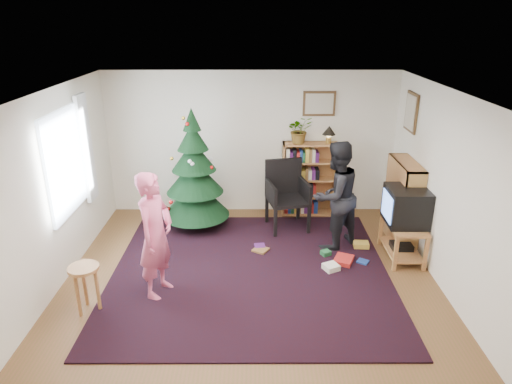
{
  "coord_description": "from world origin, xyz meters",
  "views": [
    {
      "loc": [
        0.06,
        -5.22,
        3.35
      ],
      "look_at": [
        0.08,
        0.55,
        1.1
      ],
      "focal_mm": 32.0,
      "sensor_mm": 36.0,
      "label": 1
    }
  ],
  "objects_px": {
    "bookshelf_right": "(402,201)",
    "person_by_chair": "(335,196)",
    "crt_tv": "(406,206)",
    "stool": "(85,277)",
    "tv_stand": "(402,237)",
    "picture_back": "(319,104)",
    "potted_plant": "(300,130)",
    "picture_right": "(411,112)",
    "christmas_tree": "(195,180)",
    "armchair": "(287,191)",
    "bookshelf_back": "(309,178)",
    "table_lamp": "(329,132)",
    "person_standing": "(156,236)"
  },
  "relations": [
    {
      "from": "bookshelf_right",
      "to": "person_by_chair",
      "type": "height_order",
      "value": "person_by_chair"
    },
    {
      "from": "crt_tv",
      "to": "stool",
      "type": "relative_size",
      "value": 1.0
    },
    {
      "from": "stool",
      "to": "person_by_chair",
      "type": "xyz_separation_m",
      "value": [
        3.21,
        1.65,
        0.37
      ]
    },
    {
      "from": "tv_stand",
      "to": "crt_tv",
      "type": "xyz_separation_m",
      "value": [
        -0.0,
        0.0,
        0.49
      ]
    },
    {
      "from": "picture_back",
      "to": "bookshelf_right",
      "type": "xyz_separation_m",
      "value": [
        1.19,
        -1.21,
        -1.29
      ]
    },
    {
      "from": "potted_plant",
      "to": "stool",
      "type": "bearing_deg",
      "value": -133.57
    },
    {
      "from": "picture_right",
      "to": "bookshelf_right",
      "type": "xyz_separation_m",
      "value": [
        -0.14,
        -0.49,
        -1.29
      ]
    },
    {
      "from": "christmas_tree",
      "to": "armchair",
      "type": "xyz_separation_m",
      "value": [
        1.52,
        0.04,
        -0.22
      ]
    },
    {
      "from": "bookshelf_back",
      "to": "person_by_chair",
      "type": "height_order",
      "value": "person_by_chair"
    },
    {
      "from": "picture_back",
      "to": "table_lamp",
      "type": "height_order",
      "value": "picture_back"
    },
    {
      "from": "picture_back",
      "to": "bookshelf_right",
      "type": "relative_size",
      "value": 0.42
    },
    {
      "from": "picture_right",
      "to": "bookshelf_back",
      "type": "relative_size",
      "value": 0.46
    },
    {
      "from": "picture_back",
      "to": "stool",
      "type": "xyz_separation_m",
      "value": [
        -3.1,
        -3.05,
        -1.48
      ]
    },
    {
      "from": "christmas_tree",
      "to": "table_lamp",
      "type": "height_order",
      "value": "christmas_tree"
    },
    {
      "from": "armchair",
      "to": "person_by_chair",
      "type": "xyz_separation_m",
      "value": [
        0.66,
        -0.74,
        0.21
      ]
    },
    {
      "from": "tv_stand",
      "to": "armchair",
      "type": "distance_m",
      "value": 1.97
    },
    {
      "from": "bookshelf_back",
      "to": "person_standing",
      "type": "distance_m",
      "value": 3.35
    },
    {
      "from": "christmas_tree",
      "to": "crt_tv",
      "type": "relative_size",
      "value": 3.35
    },
    {
      "from": "picture_right",
      "to": "tv_stand",
      "type": "distance_m",
      "value": 1.94
    },
    {
      "from": "tv_stand",
      "to": "table_lamp",
      "type": "relative_size",
      "value": 2.87
    },
    {
      "from": "christmas_tree",
      "to": "crt_tv",
      "type": "xyz_separation_m",
      "value": [
        3.14,
        -1.05,
        -0.03
      ]
    },
    {
      "from": "person_by_chair",
      "to": "potted_plant",
      "type": "distance_m",
      "value": 1.51
    },
    {
      "from": "tv_stand",
      "to": "stool",
      "type": "height_order",
      "value": "stool"
    },
    {
      "from": "christmas_tree",
      "to": "bookshelf_back",
      "type": "relative_size",
      "value": 1.55
    },
    {
      "from": "person_standing",
      "to": "table_lamp",
      "type": "bearing_deg",
      "value": -25.97
    },
    {
      "from": "stool",
      "to": "crt_tv",
      "type": "bearing_deg",
      "value": 17.38
    },
    {
      "from": "person_by_chair",
      "to": "tv_stand",
      "type": "bearing_deg",
      "value": 125.0
    },
    {
      "from": "christmas_tree",
      "to": "picture_right",
      "type": "bearing_deg",
      "value": -0.54
    },
    {
      "from": "bookshelf_back",
      "to": "armchair",
      "type": "relative_size",
      "value": 1.14
    },
    {
      "from": "picture_back",
      "to": "table_lamp",
      "type": "bearing_deg",
      "value": -38.24
    },
    {
      "from": "bookshelf_back",
      "to": "person_standing",
      "type": "xyz_separation_m",
      "value": [
        -2.18,
        -2.54,
        0.15
      ]
    },
    {
      "from": "person_standing",
      "to": "bookshelf_right",
      "type": "bearing_deg",
      "value": -48.96
    },
    {
      "from": "picture_right",
      "to": "bookshelf_right",
      "type": "relative_size",
      "value": 0.46
    },
    {
      "from": "tv_stand",
      "to": "crt_tv",
      "type": "relative_size",
      "value": 1.43
    },
    {
      "from": "christmas_tree",
      "to": "potted_plant",
      "type": "relative_size",
      "value": 4.33
    },
    {
      "from": "bookshelf_back",
      "to": "stool",
      "type": "height_order",
      "value": "bookshelf_back"
    },
    {
      "from": "bookshelf_right",
      "to": "crt_tv",
      "type": "height_order",
      "value": "bookshelf_right"
    },
    {
      "from": "picture_back",
      "to": "stool",
      "type": "distance_m",
      "value": 4.59
    },
    {
      "from": "christmas_tree",
      "to": "person_by_chair",
      "type": "height_order",
      "value": "christmas_tree"
    },
    {
      "from": "picture_right",
      "to": "stool",
      "type": "distance_m",
      "value": 5.21
    },
    {
      "from": "stool",
      "to": "bookshelf_right",
      "type": "bearing_deg",
      "value": 23.17
    },
    {
      "from": "christmas_tree",
      "to": "armchair",
      "type": "relative_size",
      "value": 1.77
    },
    {
      "from": "christmas_tree",
      "to": "person_standing",
      "type": "bearing_deg",
      "value": -96.88
    },
    {
      "from": "stool",
      "to": "potted_plant",
      "type": "bearing_deg",
      "value": 46.43
    },
    {
      "from": "picture_back",
      "to": "table_lamp",
      "type": "relative_size",
      "value": 1.84
    },
    {
      "from": "crt_tv",
      "to": "armchair",
      "type": "xyz_separation_m",
      "value": [
        -1.61,
        1.09,
        -0.19
      ]
    },
    {
      "from": "crt_tv",
      "to": "christmas_tree",
      "type": "bearing_deg",
      "value": 161.5
    },
    {
      "from": "stool",
      "to": "person_standing",
      "type": "height_order",
      "value": "person_standing"
    },
    {
      "from": "picture_right",
      "to": "person_standing",
      "type": "relative_size",
      "value": 0.37
    },
    {
      "from": "person_standing",
      "to": "person_by_chair",
      "type": "bearing_deg",
      "value": -43.86
    }
  ]
}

